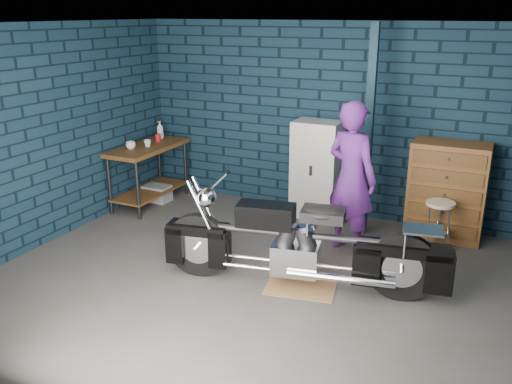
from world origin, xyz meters
TOP-DOWN VIEW (x-y plane):
  - ground at (0.00, 0.00)m, footprint 6.00×6.00m
  - room_walls at (0.00, 0.55)m, footprint 6.02×5.01m
  - support_post at (0.55, 1.95)m, footprint 0.10×0.10m
  - workbench at (-2.68, 1.65)m, footprint 0.60×1.40m
  - drip_mat at (0.36, 0.15)m, footprint 0.83×0.68m
  - motorcycle at (0.36, 0.15)m, footprint 2.66×1.17m
  - person at (0.54, 1.29)m, footprint 0.80×0.68m
  - storage_bin at (-2.66, 1.79)m, footprint 0.40×0.28m
  - locker at (-0.23, 2.23)m, footprint 0.65×0.46m
  - tool_chest at (1.54, 2.23)m, footprint 0.94×0.52m
  - shop_stool at (1.53, 1.76)m, footprint 0.44×0.44m
  - cup_a at (-2.77, 1.38)m, footprint 0.17×0.17m
  - cup_b at (-2.64, 1.61)m, footprint 0.12×0.12m
  - mug_red at (-2.68, 1.93)m, footprint 0.11×0.11m
  - bottle at (-2.77, 2.12)m, footprint 0.11×0.11m

SIDE VIEW (x-z plane):
  - ground at x=0.00m, z-range 0.00..0.00m
  - drip_mat at x=0.36m, z-range 0.00..0.01m
  - storage_bin at x=-2.66m, z-range 0.00..0.25m
  - shop_stool at x=1.53m, z-range 0.00..0.63m
  - workbench at x=-2.68m, z-range 0.00..0.91m
  - motorcycle at x=0.36m, z-range 0.00..1.14m
  - tool_chest at x=1.54m, z-range 0.00..1.26m
  - locker at x=-0.23m, z-range 0.00..1.38m
  - person at x=0.54m, z-range 0.00..1.86m
  - cup_b at x=-2.64m, z-range 0.91..1.01m
  - cup_a at x=-2.77m, z-range 0.91..1.02m
  - mug_red at x=-2.68m, z-range 0.91..1.03m
  - bottle at x=-2.77m, z-range 0.91..1.19m
  - support_post at x=0.55m, z-range 0.00..2.70m
  - room_walls at x=0.00m, z-range 0.55..3.26m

